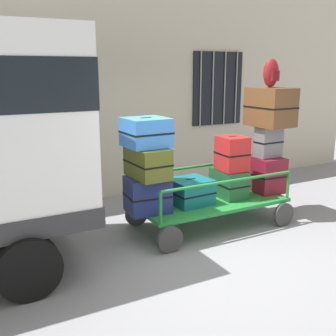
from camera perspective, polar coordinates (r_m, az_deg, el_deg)
The scene contains 14 objects.
ground_plane at distance 5.71m, azimuth 3.98°, elevation -11.15°, with size 40.00×40.00×0.00m, color gray.
building_wall at distance 7.78m, azimuth -7.45°, elevation 14.37°, with size 12.00×0.38×5.00m.
luggage_cart at distance 6.35m, azimuth 5.99°, elevation -5.11°, with size 2.40×1.16×0.42m.
cart_railing at distance 6.23m, azimuth 6.09°, elevation -1.30°, with size 2.29×1.02×0.45m.
suitcase_left_bottom at distance 5.74m, azimuth -2.91°, elevation -3.77°, with size 0.63×0.53×0.51m.
suitcase_left_middle at distance 5.60m, azimuth -2.90°, elevation 0.80°, with size 0.46×0.71×0.43m.
suitcase_left_top at distance 5.55m, azimuth -3.11°, elevation 5.06°, with size 0.60×0.58×0.40m.
suitcase_midleft_bottom at distance 6.10m, azimuth 3.18°, elevation -3.31°, with size 0.61×0.57×0.39m.
suitcase_center_bottom at distance 6.49m, azimuth 8.56°, elevation -2.09°, with size 0.40×0.61×0.45m.
suitcase_center_middle at distance 6.33m, azimuth 9.03°, elevation 2.06°, with size 0.42×0.46×0.53m.
suitcase_midright_bottom at distance 6.89m, azimuth 13.58°, elevation -0.81°, with size 0.50×0.62×0.58m.
suitcase_midright_middle at distance 6.76m, azimuth 14.00°, elevation 3.61°, with size 0.44×0.27×0.51m.
suitcase_midright_top at distance 6.69m, azimuth 14.27°, elevation 8.34°, with size 0.56×0.72×0.61m.
backpack at distance 6.67m, azimuth 14.35°, elevation 12.87°, with size 0.27×0.22×0.44m.
Camera 1 is at (-2.78, -4.37, 2.41)m, focal length 43.21 mm.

